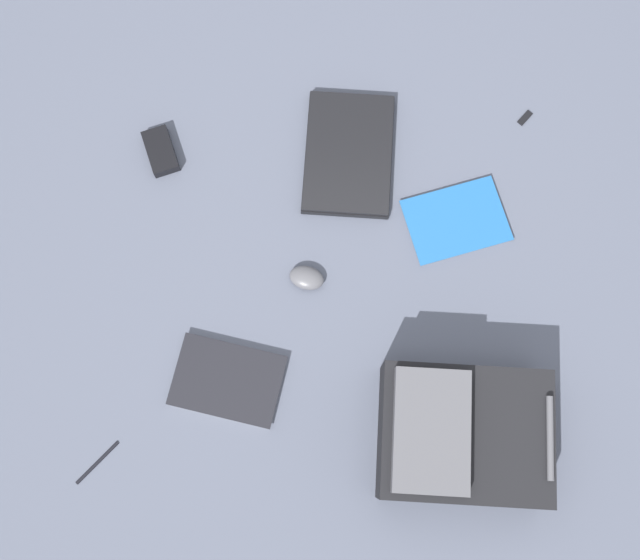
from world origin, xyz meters
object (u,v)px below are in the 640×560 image
laptop (348,154)px  power_brick (160,151)px  computer_mouse (306,278)px  pen_black (97,463)px  book_comic (227,381)px  book_red (456,221)px  backpack (460,434)px  usb_stick (525,118)px

laptop → power_brick: (-0.00, -0.51, 0.00)m
computer_mouse → pen_black: (0.47, -0.51, -0.01)m
laptop → computer_mouse: computer_mouse is taller
book_comic → book_red: 0.73m
laptop → computer_mouse: bearing=-17.4°
backpack → usb_stick: bearing=165.6°
laptop → usb_stick: (-0.12, 0.49, -0.01)m
laptop → book_comic: bearing=-26.4°
pen_black → usb_stick: bearing=130.2°
laptop → pen_black: bearing=-37.2°
book_red → usb_stick: bearing=146.3°
backpack → book_red: backpack is taller
book_red → book_comic: bearing=-54.0°
backpack → book_comic: 0.59m
book_red → computer_mouse: size_ratio=3.30×
book_comic → usb_stick: (-0.73, 0.80, -0.01)m
laptop → pen_black: 1.03m
usb_stick → pen_black: bearing=-49.8°
laptop → power_brick: 0.51m
computer_mouse → power_brick: bearing=-115.7°
laptop → power_brick: size_ratio=2.82×
book_comic → usb_stick: 1.08m
book_red → usb_stick: (-0.30, 0.20, -0.00)m
book_red → computer_mouse: (0.16, -0.40, 0.01)m
book_red → pen_black: book_red is taller
pen_black → backpack: bearing=94.8°
book_red → backpack: bearing=-2.0°
book_comic → book_red: book_comic is taller
backpack → usb_stick: size_ratio=8.74×
backpack → pen_black: size_ratio=3.01×
book_red → usb_stick: book_red is taller
backpack → power_brick: bearing=-133.9°
computer_mouse → power_brick: computer_mouse is taller
laptop → book_comic: size_ratio=1.19×
computer_mouse → pen_black: 0.70m
book_comic → laptop: bearing=153.6°
backpack → power_brick: (-0.75, -0.78, -0.07)m
book_comic → computer_mouse: size_ratio=3.32×
book_comic → book_red: (-0.43, 0.59, -0.00)m
book_comic → usb_stick: size_ratio=6.41×
computer_mouse → power_brick: (-0.35, -0.40, -0.00)m
backpack → pen_black: (0.07, -0.89, -0.08)m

